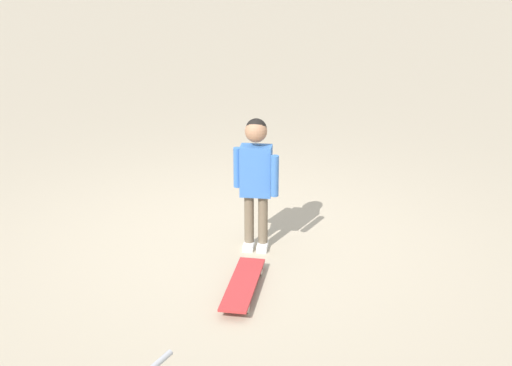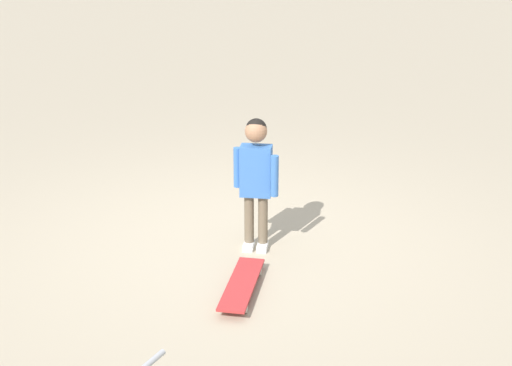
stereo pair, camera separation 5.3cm
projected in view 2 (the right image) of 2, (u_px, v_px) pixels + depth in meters
The scene contains 3 objects.
ground_plane at pixel (238, 239), 5.57m from camera, with size 50.00×50.00×0.00m, color tan.
child_person at pixel (256, 170), 5.20m from camera, with size 0.34×0.28×1.06m.
skateboard at pixel (242, 284), 4.73m from camera, with size 0.77×0.53×0.07m.
Camera 2 is at (4.88, -1.38, 2.35)m, focal length 47.53 mm.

